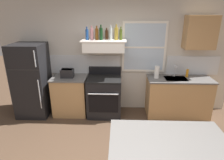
% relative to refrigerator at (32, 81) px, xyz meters
% --- Properties ---
extents(back_wall, '(5.40, 0.11, 2.70)m').
position_rel_refrigerator_xyz_m(back_wall, '(1.93, 0.39, 0.52)').
color(back_wall, beige).
rests_on(back_wall, ground_plane).
extents(refrigerator, '(0.70, 0.72, 1.67)m').
position_rel_refrigerator_xyz_m(refrigerator, '(0.00, 0.00, 0.00)').
color(refrigerator, black).
rests_on(refrigerator, ground_plane).
extents(counter_left_of_stove, '(0.79, 0.63, 0.91)m').
position_rel_refrigerator_xyz_m(counter_left_of_stove, '(0.85, 0.06, -0.38)').
color(counter_left_of_stove, tan).
rests_on(counter_left_of_stove, ground_plane).
extents(toaster, '(0.30, 0.20, 0.19)m').
position_rel_refrigerator_xyz_m(toaster, '(0.81, 0.04, 0.17)').
color(toaster, black).
rests_on(toaster, counter_left_of_stove).
extents(stove_range, '(0.76, 0.69, 1.09)m').
position_rel_refrigerator_xyz_m(stove_range, '(1.65, 0.02, -0.37)').
color(stove_range, black).
rests_on(stove_range, ground_plane).
extents(range_hood_shelf, '(0.96, 0.52, 0.24)m').
position_rel_refrigerator_xyz_m(range_hood_shelf, '(1.65, 0.12, 0.79)').
color(range_hood_shelf, white).
extents(bottle_blue_liqueur, '(0.07, 0.07, 0.28)m').
position_rel_refrigerator_xyz_m(bottle_blue_liqueur, '(1.30, 0.06, 1.03)').
color(bottle_blue_liqueur, '#1E478C').
rests_on(bottle_blue_liqueur, range_hood_shelf).
extents(bottle_rose_pink, '(0.07, 0.07, 0.29)m').
position_rel_refrigerator_xyz_m(bottle_rose_pink, '(1.39, 0.10, 1.03)').
color(bottle_rose_pink, '#C67F84').
rests_on(bottle_rose_pink, range_hood_shelf).
extents(bottle_amber_wine, '(0.07, 0.07, 0.29)m').
position_rel_refrigerator_xyz_m(bottle_amber_wine, '(1.50, 0.10, 1.03)').
color(bottle_amber_wine, brown).
rests_on(bottle_amber_wine, range_hood_shelf).
extents(bottle_dark_green_wine, '(0.07, 0.07, 0.31)m').
position_rel_refrigerator_xyz_m(bottle_dark_green_wine, '(1.59, 0.07, 1.04)').
color(bottle_dark_green_wine, '#143819').
rests_on(bottle_dark_green_wine, range_hood_shelf).
extents(bottle_brown_stout, '(0.06, 0.06, 0.24)m').
position_rel_refrigerator_xyz_m(bottle_brown_stout, '(1.71, 0.16, 1.01)').
color(bottle_brown_stout, '#381E0F').
rests_on(bottle_brown_stout, range_hood_shelf).
extents(bottle_clear_tall, '(0.06, 0.06, 0.30)m').
position_rel_refrigerator_xyz_m(bottle_clear_tall, '(1.79, 0.17, 1.04)').
color(bottle_clear_tall, silver).
rests_on(bottle_clear_tall, range_hood_shelf).
extents(bottle_champagne_gold_foil, '(0.08, 0.08, 0.32)m').
position_rel_refrigerator_xyz_m(bottle_champagne_gold_foil, '(1.92, 0.08, 1.05)').
color(bottle_champagne_gold_foil, '#B29333').
rests_on(bottle_champagne_gold_foil, range_hood_shelf).
extents(bottle_olive_oil_square, '(0.06, 0.06, 0.27)m').
position_rel_refrigerator_xyz_m(bottle_olive_oil_square, '(2.01, 0.09, 1.03)').
color(bottle_olive_oil_square, '#4C601E').
rests_on(bottle_olive_oil_square, range_hood_shelf).
extents(counter_right_with_sink, '(1.43, 0.63, 0.91)m').
position_rel_refrigerator_xyz_m(counter_right_with_sink, '(3.35, 0.06, -0.38)').
color(counter_right_with_sink, tan).
rests_on(counter_right_with_sink, ground_plane).
extents(sink_faucet, '(0.03, 0.17, 0.28)m').
position_rel_refrigerator_xyz_m(sink_faucet, '(3.25, 0.16, 0.25)').
color(sink_faucet, silver).
rests_on(sink_faucet, counter_right_with_sink).
extents(paper_towel_roll, '(0.11, 0.11, 0.27)m').
position_rel_refrigerator_xyz_m(paper_towel_roll, '(2.82, 0.06, 0.21)').
color(paper_towel_roll, white).
rests_on(paper_towel_roll, counter_right_with_sink).
extents(dish_soap_bottle, '(0.06, 0.06, 0.18)m').
position_rel_refrigerator_xyz_m(dish_soap_bottle, '(3.53, 0.16, 0.17)').
color(dish_soap_bottle, orange).
rests_on(dish_soap_bottle, counter_right_with_sink).
extents(upper_cabinet_right, '(0.64, 0.32, 0.70)m').
position_rel_refrigerator_xyz_m(upper_cabinet_right, '(3.70, 0.20, 1.07)').
color(upper_cabinet_right, tan).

